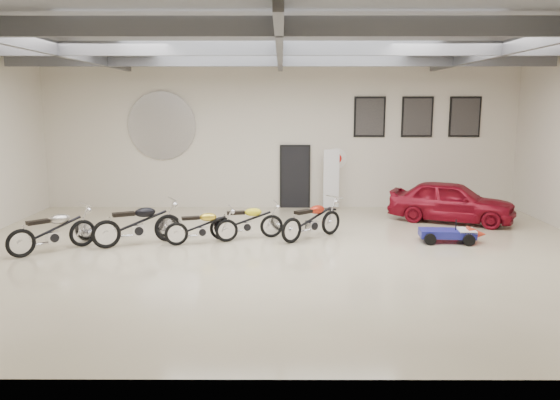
{
  "coord_description": "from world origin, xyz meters",
  "views": [
    {
      "loc": [
        0.04,
        -12.56,
        3.53
      ],
      "look_at": [
        0.0,
        1.2,
        1.1
      ],
      "focal_mm": 35.0,
      "sensor_mm": 36.0,
      "label": 1
    }
  ],
  "objects_px": {
    "motorcycle_black": "(138,223)",
    "motorcycle_red": "(312,219)",
    "motorcycle_silver": "(52,230)",
    "motorcycle_gold": "(202,225)",
    "go_kart": "(453,231)",
    "motorcycle_yellow": "(247,220)",
    "banner_stand": "(331,181)",
    "vintage_car": "(451,201)"
  },
  "relations": [
    {
      "from": "motorcycle_silver",
      "to": "vintage_car",
      "type": "distance_m",
      "value": 11.21
    },
    {
      "from": "motorcycle_black",
      "to": "go_kart",
      "type": "xyz_separation_m",
      "value": [
        8.06,
        0.27,
        -0.27
      ]
    },
    {
      "from": "motorcycle_silver",
      "to": "motorcycle_red",
      "type": "bearing_deg",
      "value": -31.26
    },
    {
      "from": "motorcycle_gold",
      "to": "banner_stand",
      "type": "bearing_deg",
      "value": 33.84
    },
    {
      "from": "motorcycle_black",
      "to": "motorcycle_silver",
      "type": "bearing_deg",
      "value": 172.61
    },
    {
      "from": "motorcycle_silver",
      "to": "motorcycle_red",
      "type": "height_order",
      "value": "motorcycle_silver"
    },
    {
      "from": "motorcycle_black",
      "to": "vintage_car",
      "type": "bearing_deg",
      "value": -9.1
    },
    {
      "from": "motorcycle_black",
      "to": "motorcycle_gold",
      "type": "xyz_separation_m",
      "value": [
        1.6,
        0.13,
        -0.1
      ]
    },
    {
      "from": "banner_stand",
      "to": "go_kart",
      "type": "relative_size",
      "value": 1.16
    },
    {
      "from": "banner_stand",
      "to": "motorcycle_silver",
      "type": "bearing_deg",
      "value": -156.51
    },
    {
      "from": "motorcycle_yellow",
      "to": "motorcycle_red",
      "type": "xyz_separation_m",
      "value": [
        1.72,
        0.0,
        0.04
      ]
    },
    {
      "from": "banner_stand",
      "to": "motorcycle_silver",
      "type": "height_order",
      "value": "banner_stand"
    },
    {
      "from": "motorcycle_red",
      "to": "go_kart",
      "type": "distance_m",
      "value": 3.65
    },
    {
      "from": "motorcycle_silver",
      "to": "motorcycle_black",
      "type": "bearing_deg",
      "value": -23.62
    },
    {
      "from": "motorcycle_gold",
      "to": "vintage_car",
      "type": "distance_m",
      "value": 7.66
    },
    {
      "from": "motorcycle_yellow",
      "to": "go_kart",
      "type": "xyz_separation_m",
      "value": [
        5.34,
        -0.39,
        -0.19
      ]
    },
    {
      "from": "banner_stand",
      "to": "motorcycle_red",
      "type": "height_order",
      "value": "banner_stand"
    },
    {
      "from": "motorcycle_red",
      "to": "go_kart",
      "type": "height_order",
      "value": "motorcycle_red"
    },
    {
      "from": "motorcycle_gold",
      "to": "motorcycle_yellow",
      "type": "height_order",
      "value": "motorcycle_yellow"
    },
    {
      "from": "banner_stand",
      "to": "motorcycle_gold",
      "type": "bearing_deg",
      "value": -142.33
    },
    {
      "from": "banner_stand",
      "to": "motorcycle_silver",
      "type": "xyz_separation_m",
      "value": [
        -7.18,
        -5.3,
        -0.44
      ]
    },
    {
      "from": "motorcycle_silver",
      "to": "motorcycle_black",
      "type": "distance_m",
      "value": 2.0
    },
    {
      "from": "go_kart",
      "to": "motorcycle_black",
      "type": "bearing_deg",
      "value": -172.91
    },
    {
      "from": "motorcycle_yellow",
      "to": "vintage_car",
      "type": "bearing_deg",
      "value": 8.39
    },
    {
      "from": "motorcycle_yellow",
      "to": "vintage_car",
      "type": "height_order",
      "value": "vintage_car"
    },
    {
      "from": "motorcycle_silver",
      "to": "vintage_car",
      "type": "relative_size",
      "value": 0.57
    },
    {
      "from": "motorcycle_red",
      "to": "motorcycle_gold",
      "type": "bearing_deg",
      "value": 149.86
    },
    {
      "from": "motorcycle_black",
      "to": "motorcycle_yellow",
      "type": "height_order",
      "value": "motorcycle_black"
    },
    {
      "from": "go_kart",
      "to": "vintage_car",
      "type": "height_order",
      "value": "vintage_car"
    },
    {
      "from": "motorcycle_yellow",
      "to": "go_kart",
      "type": "distance_m",
      "value": 5.36
    },
    {
      "from": "motorcycle_black",
      "to": "motorcycle_red",
      "type": "distance_m",
      "value": 4.49
    },
    {
      "from": "motorcycle_black",
      "to": "go_kart",
      "type": "relative_size",
      "value": 1.3
    },
    {
      "from": "motorcycle_black",
      "to": "motorcycle_red",
      "type": "height_order",
      "value": "motorcycle_black"
    },
    {
      "from": "motorcycle_gold",
      "to": "vintage_car",
      "type": "xyz_separation_m",
      "value": [
        7.18,
        2.69,
        0.15
      ]
    },
    {
      "from": "go_kart",
      "to": "motorcycle_yellow",
      "type": "bearing_deg",
      "value": -178.99
    },
    {
      "from": "motorcycle_gold",
      "to": "motorcycle_yellow",
      "type": "xyz_separation_m",
      "value": [
        1.11,
        0.53,
        0.02
      ]
    },
    {
      "from": "motorcycle_silver",
      "to": "motorcycle_yellow",
      "type": "xyz_separation_m",
      "value": [
        4.6,
        1.33,
        -0.05
      ]
    },
    {
      "from": "motorcycle_silver",
      "to": "motorcycle_gold",
      "type": "height_order",
      "value": "motorcycle_silver"
    },
    {
      "from": "go_kart",
      "to": "motorcycle_gold",
      "type": "bearing_deg",
      "value": -173.6
    },
    {
      "from": "banner_stand",
      "to": "motorcycle_red",
      "type": "relative_size",
      "value": 0.97
    },
    {
      "from": "banner_stand",
      "to": "motorcycle_gold",
      "type": "xyz_separation_m",
      "value": [
        -3.7,
        -4.51,
        -0.51
      ]
    },
    {
      "from": "banner_stand",
      "to": "motorcycle_black",
      "type": "xyz_separation_m",
      "value": [
        -5.3,
        -4.64,
        -0.42
      ]
    }
  ]
}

